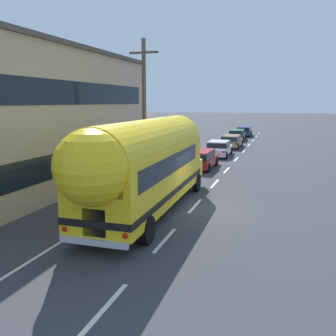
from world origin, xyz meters
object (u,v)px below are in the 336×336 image
object	(u,v)px
utility_pole	(144,109)
car_second	(219,148)
car_lead	(201,158)
car_fourth	(237,134)
car_third	(232,140)
car_fifth	(244,131)
painted_bus	(145,163)

from	to	relation	value
utility_pole	car_second	xyz separation A→B (m)	(2.51, 11.89, -3.68)
car_lead	car_fourth	bearing A→B (deg)	89.98
car_third	car_fifth	distance (m)	14.03
car_lead	painted_bus	bearing A→B (deg)	-88.78
painted_bus	car_lead	distance (m)	11.84
painted_bus	car_fourth	world-z (taller)	painted_bus
car_fourth	car_third	bearing A→B (deg)	-87.08
car_third	car_fifth	size ratio (longest dim) A/B	0.96
car_third	car_fifth	xyz separation A→B (m)	(-0.19, 14.03, 0.00)
car_third	car_fourth	size ratio (longest dim) A/B	0.94
car_third	car_second	bearing A→B (deg)	-92.39
car_lead	car_second	bearing A→B (deg)	88.68
painted_bus	car_second	size ratio (longest dim) A/B	2.59
utility_pole	car_fourth	world-z (taller)	utility_pole
car_fourth	car_lead	bearing A→B (deg)	-90.02
painted_bus	car_fifth	distance (m)	38.77
utility_pole	car_third	bearing A→B (deg)	81.31
painted_bus	car_second	xyz separation A→B (m)	(-0.10, 18.46, -1.56)
car_second	car_fourth	distance (m)	14.26
car_lead	car_third	xyz separation A→B (m)	(0.42, 12.97, -0.01)
painted_bus	car_fourth	size ratio (longest dim) A/B	2.56
car_lead	car_second	size ratio (longest dim) A/B	0.90
car_fourth	car_fifth	world-z (taller)	same
car_lead	car_fourth	world-z (taller)	same
utility_pole	car_lead	xyz separation A→B (m)	(2.36, 5.17, -3.63)
utility_pole	car_lead	world-z (taller)	utility_pole
car_second	car_fourth	bearing A→B (deg)	90.59
painted_bus	utility_pole	bearing A→B (deg)	111.64
painted_bus	car_third	bearing A→B (deg)	89.61
car_fourth	car_fifth	size ratio (longest dim) A/B	1.02
car_fourth	utility_pole	bearing A→B (deg)	-95.17
car_lead	car_fifth	bearing A→B (deg)	89.53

